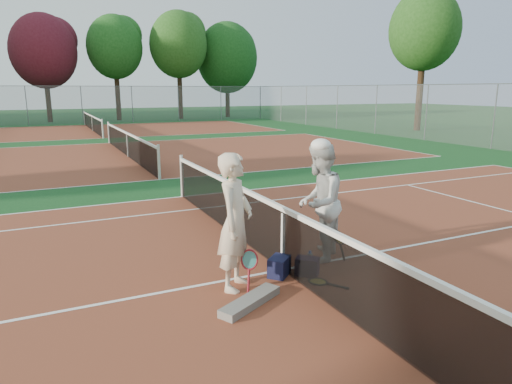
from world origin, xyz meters
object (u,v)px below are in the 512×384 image
racket_red (249,271)px  racket_black_held (338,247)px  player_a (235,222)px  sports_bag_purple (307,266)px  racket_spare (318,282)px  water_bottle (310,262)px  player_b (319,202)px  net_main (283,239)px  sports_bag_navy (279,266)px

racket_red → racket_black_held: size_ratio=1.02×
player_a → sports_bag_purple: 1.41m
racket_black_held → racket_spare: 0.91m
sports_bag_purple → water_bottle: 0.14m
racket_black_held → water_bottle: bearing=-5.2°
player_b → racket_black_held: 0.77m
racket_red → player_a: bearing=71.4°
player_b → racket_black_held: bearing=77.1°
player_b → racket_black_held: size_ratio=3.43×
net_main → water_bottle: 0.55m
sports_bag_navy → player_a: bearing=-172.6°
player_a → racket_spare: size_ratio=3.21×
sports_bag_navy → water_bottle: 0.50m
sports_bag_purple → player_a: bearing=177.0°
player_b → sports_bag_purple: (-0.51, -0.50, -0.83)m
player_a → player_b: player_b is taller
water_bottle → racket_spare: bearing=-105.4°
net_main → racket_red: net_main is taller
racket_black_held → racket_spare: (-0.70, -0.51, -0.27)m
sports_bag_purple → sports_bag_navy: bearing=158.2°
player_a → water_bottle: size_ratio=6.43×
player_b → sports_bag_navy: size_ratio=5.21×
net_main → water_bottle: bearing=-33.3°
player_a → racket_red: 0.71m
racket_spare → sports_bag_purple: 0.34m
racket_red → water_bottle: (1.12, 0.21, -0.14)m
racket_black_held → water_bottle: (-0.59, -0.10, -0.13)m
player_b → water_bottle: (-0.40, -0.40, -0.82)m
player_a → sports_bag_navy: (0.75, 0.10, -0.82)m
racket_black_held → sports_bag_purple: 0.74m
racket_red → sports_bag_purple: size_ratio=1.72×
racket_black_held → racket_spare: racket_black_held is taller
net_main → sports_bag_purple: 0.55m
water_bottle → sports_bag_purple: bearing=-138.4°
player_b → sports_bag_navy: 1.27m
racket_red → racket_spare: racket_red is taller
player_b → sports_bag_navy: player_b is taller
racket_black_held → racket_spare: size_ratio=0.94×
racket_red → sports_bag_navy: 0.69m
player_a → racket_spare: 1.53m
racket_red → sports_bag_navy: racket_red is taller
player_b → sports_bag_navy: (-0.90, -0.34, -0.82)m
racket_spare → water_bottle: water_bottle is taller
player_a → water_bottle: bearing=-47.8°
player_a → racket_red: bearing=-101.5°
sports_bag_navy → sports_bag_purple: sports_bag_navy is taller
player_b → racket_red: size_ratio=3.34×
player_a → water_bottle: (1.25, 0.03, -0.81)m
player_b → racket_black_held: (0.19, -0.30, -0.69)m
sports_bag_navy → sports_bag_purple: 0.42m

